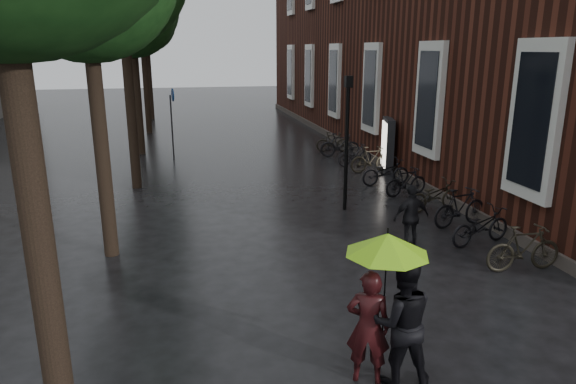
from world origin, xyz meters
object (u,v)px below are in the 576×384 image
object	(u,v)px
person_burgundy	(368,327)
pedestrian_walking	(411,217)
person_black	(401,322)
parked_bicycles	(400,178)
lamp_post	(347,131)
ad_lightbox	(387,145)

from	to	relation	value
person_burgundy	pedestrian_walking	xyz separation A→B (m)	(2.81, 4.55, -0.08)
person_black	parked_bicycles	distance (m)	10.16
lamp_post	person_black	bearing A→B (deg)	-103.16
pedestrian_walking	lamp_post	xyz separation A→B (m)	(-0.54, 3.20, 1.57)
person_black	lamp_post	world-z (taller)	lamp_post
person_burgundy	pedestrian_walking	distance (m)	5.35
person_burgundy	ad_lightbox	world-z (taller)	ad_lightbox
person_black	pedestrian_walking	size ratio (longest dim) A/B	1.22
person_black	pedestrian_walking	world-z (taller)	person_black
parked_bicycles	ad_lightbox	xyz separation A→B (m)	(0.72, 2.80, 0.55)
pedestrian_walking	ad_lightbox	world-z (taller)	ad_lightbox
pedestrian_walking	ad_lightbox	bearing A→B (deg)	-114.02
pedestrian_walking	person_black	bearing A→B (deg)	57.82
parked_bicycles	lamp_post	size ratio (longest dim) A/B	3.63
parked_bicycles	lamp_post	world-z (taller)	lamp_post
parked_bicycles	ad_lightbox	distance (m)	2.95
pedestrian_walking	lamp_post	world-z (taller)	lamp_post
pedestrian_walking	parked_bicycles	bearing A→B (deg)	-116.69
person_black	ad_lightbox	world-z (taller)	ad_lightbox
parked_bicycles	person_burgundy	bearing A→B (deg)	-116.86
person_burgundy	ad_lightbox	distance (m)	13.07
pedestrian_walking	ad_lightbox	distance (m)	7.81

